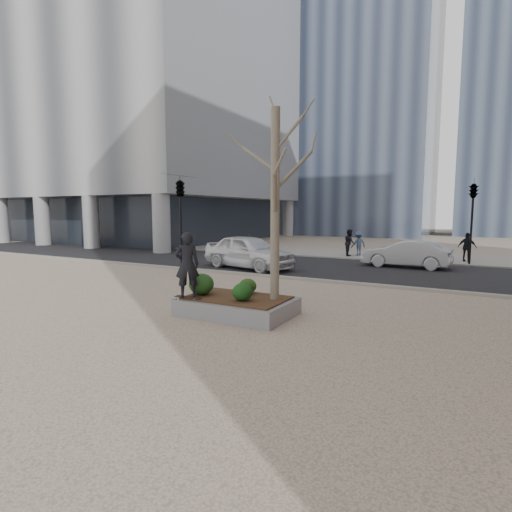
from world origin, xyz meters
The scene contains 19 objects.
ground centered at (0.00, 0.00, 0.00)m, with size 120.00×120.00×0.00m, color tan.
street centered at (0.00, 10.00, 0.01)m, with size 60.00×8.00×0.02m, color black.
far_sidewalk centered at (0.00, 17.00, 0.01)m, with size 60.00×6.00×0.02m, color gray.
planter centered at (1.00, 0.00, 0.23)m, with size 3.00×2.00×0.45m, color gray.
planter_mulch centered at (1.00, 0.00, 0.47)m, with size 2.70×1.70×0.04m, color #382314.
sycamore_tree centered at (2.00, 0.30, 3.79)m, with size 2.80×2.80×6.60m, color gray, non-canonical shape.
shrub_left centered at (-0.05, -0.21, 0.79)m, with size 0.71×0.71×0.60m, color #133B17.
shrub_middle centered at (1.02, 0.55, 0.71)m, with size 0.51×0.51×0.43m, color #183711.
shrub_right centered at (1.36, -0.31, 0.72)m, with size 0.55×0.55×0.47m, color black.
skateboard centered at (-0.10, -0.77, 0.49)m, with size 0.78×0.20×0.07m, color black, non-canonical shape.
skateboarder centered at (-0.10, -0.77, 1.41)m, with size 0.64×0.42×1.77m, color black.
police_car centered at (-3.09, 7.79, 0.85)m, with size 1.97×4.89×1.67m, color white.
car_silver centered at (3.70, 11.92, 0.72)m, with size 1.47×4.22×1.39m, color #A3A5AB.
pedestrian_a centered at (-0.22, 15.65, 0.86)m, with size 0.82×0.64×1.68m, color black.
pedestrian_b centered at (0.22, 16.12, 0.79)m, with size 0.99×0.57×1.53m, color #3B4E6B.
pedestrian_c centered at (6.34, 15.92, 0.83)m, with size 0.95×0.39×1.62m, color black.
traffic_light_near centered at (-5.50, 5.60, 2.25)m, with size 0.60×2.48×4.50m, color black, non-canonical shape.
traffic_light_far centered at (6.50, 14.60, 2.25)m, with size 0.60×2.48×4.50m, color black, non-canonical shape.
building_glass_a centered at (-6.00, 42.00, 22.50)m, with size 16.00×16.00×45.00m, color slate.
Camera 1 is at (6.62, -9.20, 2.84)m, focal length 28.00 mm.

